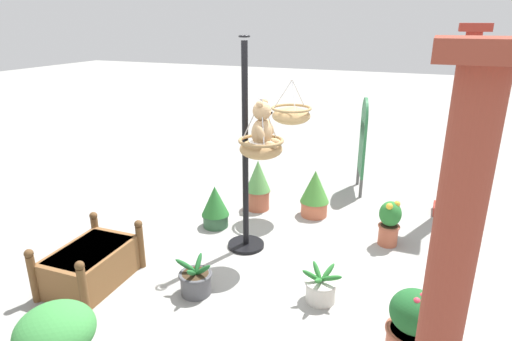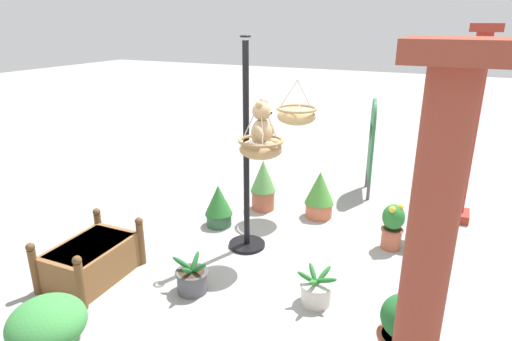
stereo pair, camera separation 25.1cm
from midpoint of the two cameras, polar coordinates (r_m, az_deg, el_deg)
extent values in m
plane|color=gray|center=(5.21, 1.02, -10.88)|extent=(40.00, 40.00, 0.00)
cylinder|color=black|center=(4.89, 0.18, 2.53)|extent=(0.07, 0.07, 2.41)
cylinder|color=black|center=(5.35, 0.16, -9.74)|extent=(0.44, 0.44, 0.04)
torus|color=black|center=(4.68, 0.19, 17.30)|extent=(0.12, 0.12, 0.02)
ellipsoid|color=#A37F51|center=(4.63, 2.19, 2.83)|extent=(0.46, 0.46, 0.20)
torus|color=olive|center=(4.60, 2.20, 3.93)|extent=(0.49, 0.49, 0.04)
ellipsoid|color=silver|center=(4.62, 2.19, 3.07)|extent=(0.41, 0.41, 0.17)
cylinder|color=#B7B7BC|center=(4.45, 2.40, 6.37)|extent=(0.20, 0.12, 0.46)
cylinder|color=#B7B7BC|center=(4.61, 3.30, 6.83)|extent=(0.20, 0.12, 0.46)
cylinder|color=#B7B7BC|center=(4.59, 1.01, 6.80)|extent=(0.01, 0.22, 0.46)
torus|color=#B7B7BC|center=(4.51, 2.28, 9.46)|extent=(0.06, 0.06, 0.01)
ellipsoid|color=tan|center=(4.58, 2.33, 4.97)|extent=(0.26, 0.22, 0.30)
sphere|color=tan|center=(4.53, 2.37, 7.85)|extent=(0.22, 0.22, 0.20)
ellipsoid|color=tan|center=(4.50, 3.24, 7.58)|extent=(0.10, 0.08, 0.06)
sphere|color=black|center=(4.49, 3.59, 7.59)|extent=(0.03, 0.03, 0.03)
sphere|color=tan|center=(4.57, 2.73, 8.98)|extent=(0.07, 0.07, 0.07)
sphere|color=tan|center=(4.45, 2.03, 8.70)|extent=(0.07, 0.07, 0.07)
ellipsoid|color=tan|center=(4.68, 3.35, 5.74)|extent=(0.08, 0.15, 0.19)
ellipsoid|color=tan|center=(4.44, 2.03, 5.01)|extent=(0.08, 0.15, 0.19)
ellipsoid|color=tan|center=(4.63, 3.90, 3.68)|extent=(0.09, 0.17, 0.09)
ellipsoid|color=tan|center=(4.50, 3.23, 3.25)|extent=(0.09, 0.17, 0.09)
ellipsoid|color=tan|center=(5.83, 6.59, 7.11)|extent=(0.51, 0.51, 0.22)
torus|color=#97794E|center=(5.81, 6.63, 8.10)|extent=(0.54, 0.54, 0.04)
ellipsoid|color=silver|center=(5.83, 6.60, 7.31)|extent=(0.45, 0.45, 0.18)
cylinder|color=#B7B7BC|center=(5.66, 6.93, 9.73)|extent=(0.22, 0.13, 0.38)
cylinder|color=#B7B7BC|center=(5.86, 7.58, 10.01)|extent=(0.22, 0.13, 0.38)
cylinder|color=#B7B7BC|center=(5.82, 5.58, 10.03)|extent=(0.01, 0.25, 0.38)
torus|color=#B7B7BC|center=(5.75, 6.77, 11.77)|extent=(0.06, 0.06, 0.01)
cylinder|color=brown|center=(2.49, 23.63, -16.46)|extent=(0.23, 0.23, 2.44)
cube|color=brown|center=(2.08, 28.40, 13.77)|extent=(0.43, 0.43, 0.10)
cylinder|color=#9E2D23|center=(6.32, 27.31, 4.52)|extent=(0.19, 0.19, 2.48)
cube|color=#9E2D23|center=(6.67, 25.77, -5.29)|extent=(0.35, 0.35, 0.12)
cube|color=#9E2D23|center=(6.17, 29.19, 16.15)|extent=(0.37, 0.37, 0.10)
cube|color=brown|center=(4.94, -19.48, -11.23)|extent=(0.91, 0.63, 0.39)
cube|color=#382819|center=(4.87, -19.69, -9.53)|extent=(0.80, 0.55, 0.06)
cylinder|color=brown|center=(5.03, -13.53, -9.38)|extent=(0.08, 0.08, 0.49)
cylinder|color=brown|center=(4.47, -20.58, -14.12)|extent=(0.08, 0.08, 0.49)
cylinder|color=brown|center=(5.39, -18.70, -7.90)|extent=(0.08, 0.08, 0.49)
cylinder|color=brown|center=(4.87, -25.81, -11.99)|extent=(0.08, 0.08, 0.49)
sphere|color=brown|center=(4.91, -13.79, -6.52)|extent=(0.09, 0.09, 0.09)
sphere|color=brown|center=(4.33, -21.01, -11.02)|extent=(0.09, 0.09, 0.09)
sphere|color=brown|center=(5.27, -19.02, -5.20)|extent=(0.09, 0.09, 0.09)
sphere|color=brown|center=(4.74, -26.30, -9.08)|extent=(0.09, 0.09, 0.09)
cylinder|color=#AD563D|center=(6.29, 2.08, -3.87)|extent=(0.33, 0.33, 0.29)
torus|color=#9C4E37|center=(6.24, 2.09, -2.73)|extent=(0.36, 0.36, 0.03)
cylinder|color=#382819|center=(6.24, 2.09, -2.78)|extent=(0.29, 0.29, 0.03)
cone|color=#56934C|center=(6.16, 2.12, -0.69)|extent=(0.36, 0.36, 0.45)
cylinder|color=beige|center=(4.41, 9.59, -15.68)|extent=(0.29, 0.29, 0.21)
torus|color=#BCB7AE|center=(4.36, 9.66, -14.63)|extent=(0.32, 0.32, 0.03)
cylinder|color=#382819|center=(4.36, 9.66, -14.69)|extent=(0.25, 0.25, 0.03)
ellipsoid|color=#28702D|center=(4.24, 9.28, -14.42)|extent=(0.22, 0.06, 0.15)
ellipsoid|color=#28702D|center=(4.28, 11.00, -14.08)|extent=(0.08, 0.23, 0.14)
ellipsoid|color=#28702D|center=(4.38, 10.57, -13.35)|extent=(0.21, 0.14, 0.16)
ellipsoid|color=#28702D|center=(4.38, 9.21, -13.27)|extent=(0.19, 0.17, 0.18)
ellipsoid|color=#28702D|center=(4.30, 8.45, -13.82)|extent=(0.13, 0.22, 0.17)
cylinder|color=#2D5638|center=(5.83, -3.67, -6.44)|extent=(0.33, 0.33, 0.18)
torus|color=#294E32|center=(5.80, -3.69, -5.75)|extent=(0.37, 0.37, 0.03)
cylinder|color=#382819|center=(5.80, -3.68, -5.79)|extent=(0.29, 0.29, 0.03)
cone|color=#28702D|center=(5.72, -3.73, -3.85)|extent=(0.36, 0.36, 0.40)
torus|color=#9C4E37|center=(3.93, 20.75, -19.89)|extent=(0.43, 0.43, 0.03)
cylinder|color=#382819|center=(3.93, 20.74, -19.95)|extent=(0.35, 0.35, 0.03)
ellipsoid|color=#1E5B28|center=(3.82, 21.10, -17.66)|extent=(0.40, 0.40, 0.36)
sphere|color=#E0384C|center=(3.67, 21.30, -16.40)|extent=(0.06, 0.06, 0.06)
sphere|color=#E0384C|center=(3.72, 22.11, -15.82)|extent=(0.06, 0.06, 0.06)
cylinder|color=#4C4C51|center=(4.54, -6.81, -14.31)|extent=(0.30, 0.30, 0.23)
torus|color=#444449|center=(4.48, -6.86, -13.21)|extent=(0.34, 0.34, 0.03)
cylinder|color=#382819|center=(4.49, -6.86, -13.26)|extent=(0.27, 0.27, 0.03)
ellipsoid|color=#1E5B28|center=(4.38, -7.41, -13.00)|extent=(0.22, 0.08, 0.18)
ellipsoid|color=#1E5B28|center=(4.40, -5.93, -12.75)|extent=(0.06, 0.21, 0.19)
ellipsoid|color=#1E5B28|center=(4.51, -6.44, -11.89)|extent=(0.21, 0.08, 0.19)
ellipsoid|color=#1E5B28|center=(4.48, -8.13, -12.01)|extent=(0.07, 0.23, 0.14)
ellipsoid|color=#38843D|center=(3.79, -24.08, -17.91)|extent=(0.59, 0.59, 0.36)
cylinder|color=#AD563D|center=(5.54, 18.65, -8.50)|extent=(0.23, 0.23, 0.26)
torus|color=#9C4E37|center=(5.49, 18.78, -7.41)|extent=(0.26, 0.26, 0.03)
cylinder|color=#382819|center=(5.49, 18.78, -7.45)|extent=(0.20, 0.20, 0.03)
ellipsoid|color=#28702D|center=(5.42, 18.97, -5.84)|extent=(0.26, 0.26, 0.31)
sphere|color=gold|center=(5.30, 18.85, -4.91)|extent=(0.08, 0.08, 0.08)
sphere|color=gold|center=(5.37, 19.81, -4.57)|extent=(0.07, 0.07, 0.07)
cylinder|color=#BC6042|center=(6.14, 9.44, -5.12)|extent=(0.37, 0.37, 0.21)
torus|color=#A9573B|center=(6.10, 9.49, -4.29)|extent=(0.40, 0.40, 0.03)
cylinder|color=#382819|center=(6.10, 9.48, -4.34)|extent=(0.32, 0.32, 0.03)
cone|color=#478E38|center=(6.01, 9.61, -2.22)|extent=(0.40, 0.40, 0.45)
cube|color=#286B3D|center=(6.94, 15.90, 2.64)|extent=(0.64, 0.20, 0.84)
cylinder|color=#286B3D|center=(6.83, 16.26, 6.40)|extent=(0.64, 0.20, 0.65)
cylinder|color=#4C4C4C|center=(7.38, 15.36, -0.97)|extent=(0.05, 0.05, 0.30)
cylinder|color=#4C4C4C|center=(6.86, 15.62, -2.57)|extent=(0.05, 0.05, 0.30)
camera|label=1|loc=(0.13, -88.49, 0.53)|focal=30.32mm
camera|label=2|loc=(0.13, 91.51, -0.53)|focal=30.32mm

